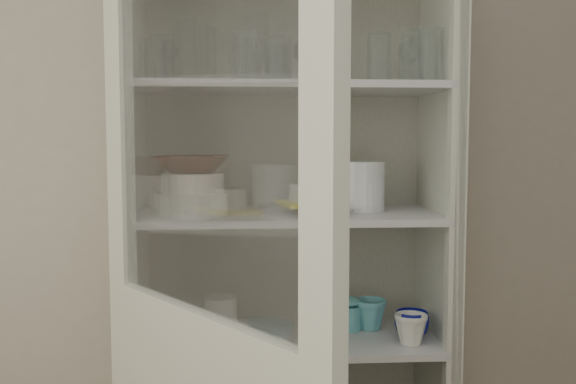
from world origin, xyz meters
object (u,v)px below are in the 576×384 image
(goblet_0, at_px, (167,61))
(mug_teal, at_px, (370,314))
(plate_stack_back, at_px, (182,198))
(teal_jar, at_px, (349,315))
(mug_blue, at_px, (412,324))
(cream_bowl, at_px, (193,183))
(glass_platter, at_px, (310,208))
(yellow_trivet, at_px, (310,203))
(goblet_3, at_px, (409,62))
(goblet_2, at_px, (320,64))
(grey_bowl_stack, at_px, (362,186))
(mug_white, at_px, (411,329))
(goblet_1, at_px, (305,62))
(plate_stack_front, at_px, (193,204))
(white_ramekin, at_px, (310,192))
(white_canister, at_px, (221,316))
(measuring_cups, at_px, (197,334))
(pantry_cabinet, at_px, (287,305))
(terracotta_bowl, at_px, (192,164))

(goblet_0, xyz_separation_m, mug_teal, (0.66, -0.03, -0.83))
(plate_stack_back, xyz_separation_m, teal_jar, (0.55, -0.08, -0.39))
(mug_blue, bearing_deg, cream_bowl, -169.80)
(glass_platter, height_order, yellow_trivet, yellow_trivet)
(goblet_3, bearing_deg, glass_platter, -167.41)
(goblet_2, xyz_separation_m, mug_teal, (0.17, -0.04, -0.83))
(glass_platter, relative_size, teal_jar, 3.50)
(goblet_2, bearing_deg, goblet_3, 3.38)
(goblet_2, relative_size, grey_bowl_stack, 0.95)
(mug_white, bearing_deg, goblet_1, 147.60)
(plate_stack_front, height_order, grey_bowl_stack, grey_bowl_stack)
(grey_bowl_stack, bearing_deg, glass_platter, 179.56)
(goblet_0, bearing_deg, goblet_3, 1.57)
(plate_stack_back, bearing_deg, mug_white, -18.77)
(white_ramekin, distance_m, grey_bowl_stack, 0.17)
(cream_bowl, relative_size, white_canister, 1.52)
(goblet_0, bearing_deg, goblet_2, 0.46)
(glass_platter, distance_m, teal_jar, 0.39)
(yellow_trivet, distance_m, measuring_cups, 0.55)
(goblet_3, distance_m, teal_jar, 0.86)
(mug_blue, distance_m, mug_white, 0.07)
(goblet_1, relative_size, mug_blue, 1.58)
(plate_stack_front, height_order, mug_white, plate_stack_front)
(pantry_cabinet, bearing_deg, goblet_3, 3.58)
(goblet_0, bearing_deg, plate_stack_front, -57.88)
(goblet_1, bearing_deg, mug_blue, -27.92)
(pantry_cabinet, relative_size, mug_blue, 19.30)
(goblet_3, bearing_deg, mug_white, -99.42)
(goblet_0, bearing_deg, mug_teal, -2.83)
(plate_stack_front, xyz_separation_m, white_canister, (0.08, 0.08, -0.37))
(mug_teal, bearing_deg, goblet_0, 169.55)
(glass_platter, bearing_deg, terracotta_bowl, -166.52)
(goblet_1, height_order, terracotta_bowl, goblet_1)
(pantry_cabinet, height_order, mug_white, pantry_cabinet)
(goblet_0, relative_size, goblet_2, 1.06)
(yellow_trivet, relative_size, mug_teal, 1.67)
(goblet_2, bearing_deg, white_ramekin, -122.15)
(goblet_1, relative_size, white_canister, 1.37)
(white_canister, bearing_deg, terracotta_bowl, -134.90)
(goblet_0, distance_m, white_ramekin, 0.62)
(mug_teal, xyz_separation_m, teal_jar, (-0.07, -0.00, -0.00))
(cream_bowl, height_order, yellow_trivet, cream_bowl)
(teal_jar, bearing_deg, terracotta_bowl, -167.81)
(cream_bowl, height_order, measuring_cups, cream_bowl)
(plate_stack_back, xyz_separation_m, white_ramekin, (0.42, -0.10, 0.03))
(measuring_cups, bearing_deg, terracotta_bowl, -99.74)
(goblet_1, xyz_separation_m, goblet_3, (0.35, -0.02, -0.00))
(mug_blue, bearing_deg, teal_jar, 161.57)
(plate_stack_front, relative_size, measuring_cups, 2.02)
(goblet_1, bearing_deg, pantry_cabinet, -142.74)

